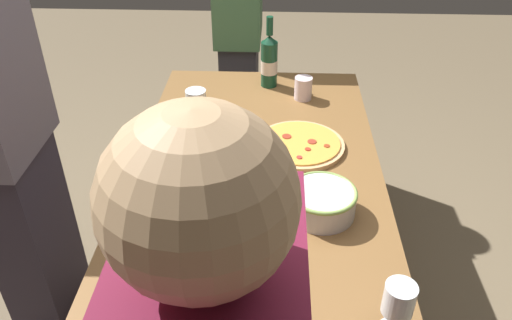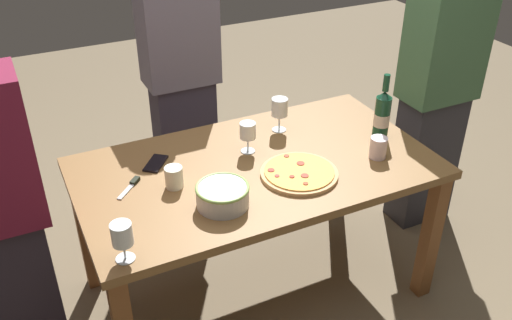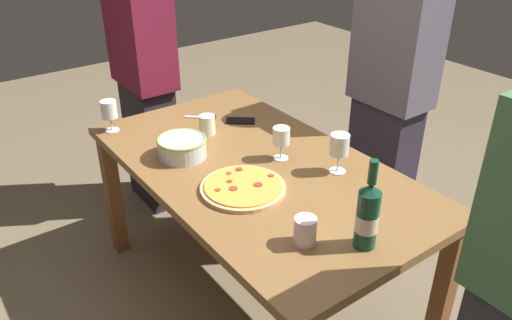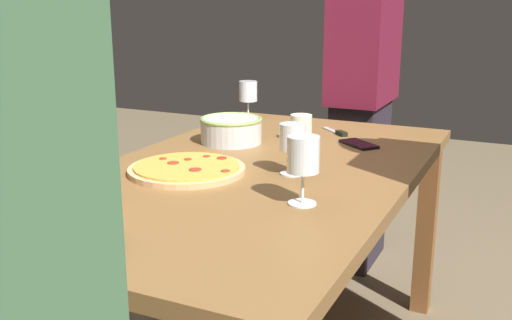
{
  "view_description": "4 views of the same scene",
  "coord_description": "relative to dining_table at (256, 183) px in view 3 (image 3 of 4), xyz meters",
  "views": [
    {
      "loc": [
        -1.51,
        -0.07,
        1.81
      ],
      "look_at": [
        0.0,
        0.0,
        0.77
      ],
      "focal_mm": 35.94,
      "sensor_mm": 36.0,
      "label": 1
    },
    {
      "loc": [
        -0.94,
        -1.94,
        2.09
      ],
      "look_at": [
        0.0,
        0.0,
        0.77
      ],
      "focal_mm": 39.55,
      "sensor_mm": 36.0,
      "label": 2
    },
    {
      "loc": [
        1.54,
        -1.13,
        1.83
      ],
      "look_at": [
        0.0,
        0.0,
        0.77
      ],
      "focal_mm": 35.8,
      "sensor_mm": 36.0,
      "label": 3
    },
    {
      "loc": [
        1.56,
        0.74,
        1.24
      ],
      "look_at": [
        0.0,
        0.0,
        0.77
      ],
      "focal_mm": 41.99,
      "sensor_mm": 36.0,
      "label": 4
    }
  ],
  "objects": [
    {
      "name": "dining_table",
      "position": [
        0.0,
        0.0,
        0.0
      ],
      "size": [
        1.6,
        0.9,
        0.75
      ],
      "color": "brown",
      "rests_on": "ground"
    },
    {
      "name": "wine_glass_by_bottle",
      "position": [
        0.02,
        0.12,
        0.2
      ],
      "size": [
        0.07,
        0.07,
        0.15
      ],
      "color": "white",
      "rests_on": "dining_table"
    },
    {
      "name": "serving_bowl",
      "position": [
        -0.25,
        -0.22,
        0.14
      ],
      "size": [
        0.22,
        0.22,
        0.09
      ],
      "color": "silver",
      "rests_on": "dining_table"
    },
    {
      "name": "cup_ceramic",
      "position": [
        0.53,
        -0.18,
        0.14
      ],
      "size": [
        0.08,
        0.08,
        0.1
      ],
      "primitive_type": "cylinder",
      "color": "white",
      "rests_on": "dining_table"
    },
    {
      "name": "ground_plane",
      "position": [
        0.0,
        0.0,
        -0.66
      ],
      "size": [
        8.0,
        8.0,
        0.0
      ],
      "primitive_type": "plane",
      "color": "#75644A"
    },
    {
      "name": "person_guest_left",
      "position": [
        -1.11,
        0.01,
        0.14
      ],
      "size": [
        0.43,
        0.24,
        1.59
      ],
      "rotation": [
        0.0,
        0.0,
        -0.01
      ],
      "color": "#2B242F",
      "rests_on": "ground"
    },
    {
      "name": "pizza",
      "position": [
        0.13,
        -0.16,
        0.1
      ],
      "size": [
        0.34,
        0.34,
        0.03
      ],
      "color": "#DFAB73",
      "rests_on": "dining_table"
    },
    {
      "name": "wine_glass_near_pizza",
      "position": [
        0.25,
        0.24,
        0.22
      ],
      "size": [
        0.08,
        0.08,
        0.17
      ],
      "color": "white",
      "rests_on": "dining_table"
    },
    {
      "name": "cup_amber",
      "position": [
        -0.39,
        -0.01,
        0.14
      ],
      "size": [
        0.08,
        0.08,
        0.09
      ],
      "primitive_type": "cylinder",
      "color": "#EAEACE",
      "rests_on": "dining_table"
    },
    {
      "name": "person_host",
      "position": [
        -0.04,
        0.89,
        0.18
      ],
      "size": [
        0.4,
        0.24,
        1.65
      ],
      "rotation": [
        0.0,
        0.0,
        -1.53
      ],
      "color": "#2E2938",
      "rests_on": "ground"
    },
    {
      "name": "pizza_knife",
      "position": [
        -0.55,
        0.07,
        0.1
      ],
      "size": [
        0.13,
        0.13,
        0.02
      ],
      "color": "silver",
      "rests_on": "dining_table"
    },
    {
      "name": "cell_phone",
      "position": [
        -0.41,
        0.2,
        0.1
      ],
      "size": [
        0.14,
        0.16,
        0.01
      ],
      "primitive_type": "cube",
      "rotation": [
        0.0,
        0.0,
        2.47
      ],
      "color": "black",
      "rests_on": "dining_table"
    },
    {
      "name": "wine_glass_far_left",
      "position": [
        -0.69,
        -0.37,
        0.2
      ],
      "size": [
        0.08,
        0.08,
        0.15
      ],
      "color": "white",
      "rests_on": "dining_table"
    },
    {
      "name": "wine_bottle",
      "position": [
        0.66,
        -0.03,
        0.22
      ],
      "size": [
        0.08,
        0.08,
        0.33
      ],
      "color": "#14422A",
      "rests_on": "dining_table"
    }
  ]
}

